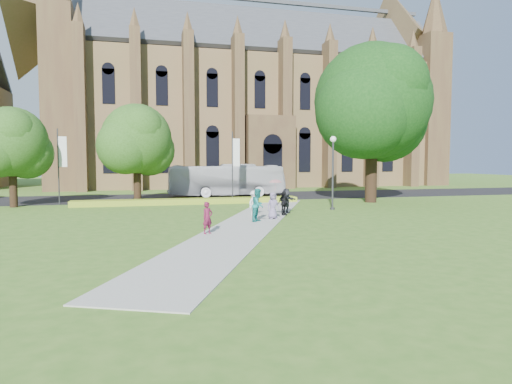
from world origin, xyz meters
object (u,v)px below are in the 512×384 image
object	(u,v)px
streetlamp	(333,164)
large_tree	(372,102)
pedestrian_0	(207,218)
tour_coach	(227,180)

from	to	relation	value
streetlamp	large_tree	world-z (taller)	large_tree
streetlamp	pedestrian_0	bearing A→B (deg)	-139.86
large_tree	tour_coach	xyz separation A→B (m)	(-10.60, 8.96, -6.77)
tour_coach	pedestrian_0	size ratio (longest dim) A/B	7.38
streetlamp	pedestrian_0	distance (m)	13.71
streetlamp	tour_coach	size ratio (longest dim) A/B	0.46
large_tree	tour_coach	world-z (taller)	large_tree
tour_coach	pedestrian_0	xyz separation A→B (m)	(-5.21, -22.15, -0.79)
streetlamp	pedestrian_0	world-z (taller)	streetlamp
pedestrian_0	large_tree	bearing A→B (deg)	9.68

